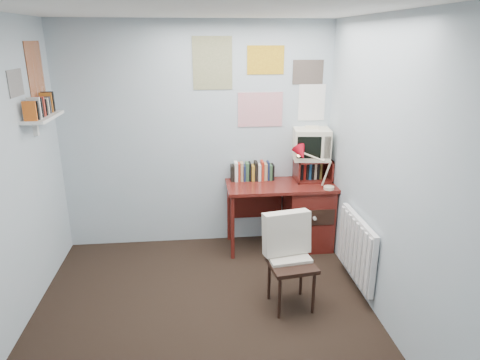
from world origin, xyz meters
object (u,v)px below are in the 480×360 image
at_px(tv_riser, 313,169).
at_px(wall_shelf, 43,117).
at_px(desk_lamp, 330,171).
at_px(crt_tv, 311,142).
at_px(desk, 303,213).
at_px(radiator, 357,248).
at_px(desk_chair, 292,265).

bearing_deg(tv_riser, wall_shelf, -169.68).
relative_size(desk_lamp, wall_shelf, 0.66).
bearing_deg(wall_shelf, tv_riser, 10.32).
xyz_separation_m(tv_riser, crt_tv, (-0.03, 0.02, 0.31)).
xyz_separation_m(desk, radiator, (0.29, -0.93, 0.01)).
distance_m(desk_lamp, wall_shelf, 2.86).
relative_size(desk, desk_chair, 1.45).
bearing_deg(tv_riser, desk_lamp, -74.15).
bearing_deg(wall_shelf, crt_tv, 10.85).
height_order(desk, desk_lamp, desk_lamp).
distance_m(radiator, wall_shelf, 3.15).
bearing_deg(desk, radiator, -72.76).
bearing_deg(desk_chair, wall_shelf, 152.36).
relative_size(tv_riser, wall_shelf, 0.65).
height_order(desk, desk_chair, desk_chair).
height_order(desk_chair, desk_lamp, desk_lamp).
xyz_separation_m(desk_lamp, tv_riser, (-0.09, 0.33, -0.08)).
bearing_deg(crt_tv, desk_lamp, -63.71).
relative_size(desk_chair, tv_riser, 2.06).
bearing_deg(wall_shelf, radiator, -10.89).
relative_size(desk_chair, desk_lamp, 2.01).
bearing_deg(radiator, desk_chair, -160.80).
height_order(desk_lamp, radiator, desk_lamp).
distance_m(desk_chair, desk_lamp, 1.25).
bearing_deg(radiator, wall_shelf, 169.11).
xyz_separation_m(desk_chair, wall_shelf, (-2.18, 0.79, 1.21)).
distance_m(desk, tv_riser, 0.51).
xyz_separation_m(desk_lamp, crt_tv, (-0.12, 0.35, 0.23)).
relative_size(desk, crt_tv, 3.04).
distance_m(desk, crt_tv, 0.81).
bearing_deg(desk_lamp, desk, 141.23).
bearing_deg(tv_riser, crt_tv, 146.05).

